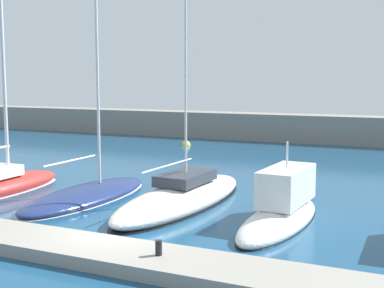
% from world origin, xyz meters
% --- Properties ---
extents(ground_plane, '(120.00, 120.00, 0.00)m').
position_xyz_m(ground_plane, '(0.00, 0.00, 0.00)').
color(ground_plane, navy).
extents(dock_pier, '(26.13, 2.23, 0.42)m').
position_xyz_m(dock_pier, '(0.00, -1.52, 0.21)').
color(dock_pier, gray).
rests_on(dock_pier, ground_plane).
extents(breakwater_seawall, '(108.00, 2.83, 2.39)m').
position_xyz_m(breakwater_seawall, '(0.00, 31.08, 1.20)').
color(breakwater_seawall, gray).
rests_on(breakwater_seawall, ground_plane).
extents(sailboat_red_nearest, '(2.43, 7.77, 12.09)m').
position_xyz_m(sailboat_red_nearest, '(-9.31, 4.31, 0.42)').
color(sailboat_red_nearest, '#B72D28').
rests_on(sailboat_red_nearest, ground_plane).
extents(sailboat_navy_second, '(2.90, 8.61, 17.34)m').
position_xyz_m(sailboat_navy_second, '(-4.76, 4.95, 0.27)').
color(sailboat_navy_second, navy).
rests_on(sailboat_navy_second, ground_plane).
extents(sailboat_ivory_third, '(3.30, 10.34, 22.10)m').
position_xyz_m(sailboat_ivory_third, '(-0.29, 5.79, 0.38)').
color(sailboat_ivory_third, silver).
rests_on(sailboat_ivory_third, ground_plane).
extents(motorboat_white_fourth, '(2.40, 7.10, 3.47)m').
position_xyz_m(motorboat_white_fourth, '(4.43, 4.68, 0.53)').
color(motorboat_white_fourth, white).
rests_on(motorboat_white_fourth, ground_plane).
extents(mooring_buoy_yellow, '(0.78, 0.78, 0.78)m').
position_xyz_m(mooring_buoy_yellow, '(-9.05, 24.48, 0.00)').
color(mooring_buoy_yellow, yellow).
rests_on(mooring_buoy_yellow, ground_plane).
extents(dock_bollard, '(0.20, 0.20, 0.44)m').
position_xyz_m(dock_bollard, '(2.50, -1.52, 0.64)').
color(dock_bollard, black).
rests_on(dock_bollard, dock_pier).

